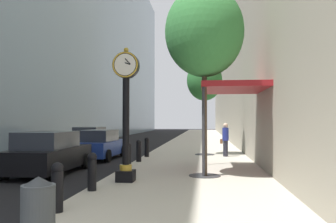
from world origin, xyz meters
TOP-DOWN VIEW (x-y plane):
  - ground_plane at (0.00, 27.00)m, footprint 110.00×110.00m
  - sidewalk_right at (2.82, 30.00)m, footprint 5.64×80.00m
  - building_block_left at (-12.10, 30.00)m, footprint 9.00×80.00m
  - street_clock at (0.86, 6.73)m, footprint 0.84×0.55m
  - bollard_nearest at (0.26, 3.01)m, footprint 0.26×0.26m
  - bollard_second at (0.26, 5.23)m, footprint 0.26×0.26m
  - bollard_fourth at (0.26, 9.67)m, footprint 0.26×0.26m
  - bollard_fifth at (0.26, 11.89)m, footprint 0.26×0.26m
  - bollard_sixth at (0.26, 14.11)m, footprint 0.26×0.26m
  - street_tree_near at (3.35, 8.08)m, footprint 2.77×2.77m
  - street_tree_mid_near at (3.35, 15.62)m, footprint 2.02×2.02m
  - trash_bin at (0.76, 1.20)m, footprint 0.53×0.53m
  - pedestrian_walking at (4.46, 14.74)m, footprint 0.49×0.40m
  - storefront_awning at (4.40, 9.52)m, footprint 2.40×3.60m
  - car_blue_near at (-2.29, 13.96)m, footprint 2.10×4.21m
  - car_black_mid at (-2.68, 8.80)m, footprint 2.13×4.44m
  - car_silver_far at (-4.53, 19.00)m, footprint 2.09×4.22m

SIDE VIEW (x-z plane):
  - ground_plane at x=0.00m, z-range 0.00..0.00m
  - sidewalk_right at x=2.82m, z-range 0.00..0.14m
  - trash_bin at x=0.76m, z-range 0.15..1.20m
  - bollard_nearest at x=0.26m, z-range 0.17..1.21m
  - bollard_second at x=0.26m, z-range 0.17..1.21m
  - bollard_fourth at x=0.26m, z-range 0.17..1.21m
  - bollard_fifth at x=0.26m, z-range 0.17..1.21m
  - bollard_sixth at x=0.26m, z-range 0.17..1.21m
  - car_blue_near at x=-2.29m, z-range -0.02..1.56m
  - car_silver_far at x=-4.53m, z-range -0.02..1.61m
  - car_black_mid at x=-2.68m, z-range -0.02..1.62m
  - pedestrian_walking at x=4.46m, z-range 0.20..2.00m
  - street_clock at x=0.86m, z-range 0.34..4.61m
  - storefront_awning at x=4.40m, z-range 1.63..4.93m
  - street_tree_mid_near at x=3.35m, z-range 1.64..7.04m
  - street_tree_near at x=3.35m, z-range 1.85..8.51m
  - building_block_left at x=-12.10m, z-range 0.00..26.11m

